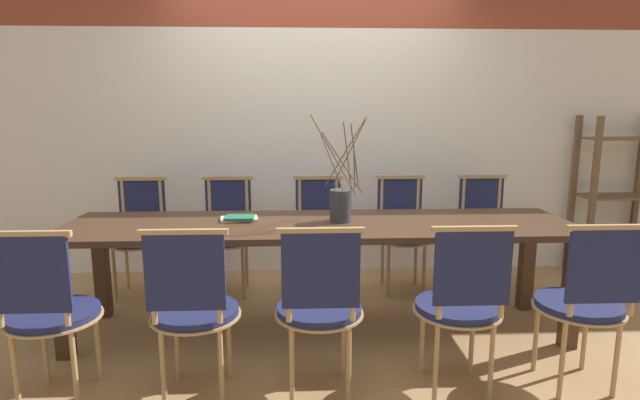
{
  "coord_description": "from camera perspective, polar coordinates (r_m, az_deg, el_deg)",
  "views": [
    {
      "loc": [
        -0.14,
        -3.16,
        1.48
      ],
      "look_at": [
        0.0,
        0.0,
        0.9
      ],
      "focal_mm": 28.0,
      "sensor_mm": 36.0,
      "label": 1
    }
  ],
  "objects": [
    {
      "name": "chair_far_left",
      "position": [
        4.09,
        -10.6,
        -3.49
      ],
      "size": [
        0.46,
        0.46,
        0.93
      ],
      "rotation": [
        0.0,
        0.0,
        3.14
      ],
      "color": "#1E234C",
      "rests_on": "ground_plane"
    },
    {
      "name": "chair_near_right",
      "position": [
        2.71,
        15.8,
        -11.02
      ],
      "size": [
        0.46,
        0.46,
        0.93
      ],
      "color": "#1E234C",
      "rests_on": "ground_plane"
    },
    {
      "name": "vase_centerpiece",
      "position": [
        3.26,
        2.38,
        -0.37
      ],
      "size": [
        0.38,
        0.38,
        0.7
      ],
      "color": "#33383D",
      "rests_on": "dining_table"
    },
    {
      "name": "chair_near_left",
      "position": [
        2.63,
        -14.29,
        -11.6
      ],
      "size": [
        0.46,
        0.46,
        0.93
      ],
      "color": "#1E234C",
      "rests_on": "ground_plane"
    },
    {
      "name": "chair_near_leftend",
      "position": [
        2.86,
        -28.62,
        -10.78
      ],
      "size": [
        0.46,
        0.46,
        0.93
      ],
      "color": "#1E234C",
      "rests_on": "ground_plane"
    },
    {
      "name": "chair_far_right",
      "position": [
        4.14,
        9.39,
        -3.29
      ],
      "size": [
        0.46,
        0.46,
        0.93
      ],
      "rotation": [
        0.0,
        0.0,
        3.14
      ],
      "color": "#1E234C",
      "rests_on": "ground_plane"
    },
    {
      "name": "dining_table",
      "position": [
        3.26,
        0.0,
        -4.06
      ],
      "size": [
        3.29,
        0.82,
        0.75
      ],
      "color": "#422B1C",
      "rests_on": "ground_plane"
    },
    {
      "name": "chair_near_center",
      "position": [
        2.58,
        -0.06,
        -11.72
      ],
      "size": [
        0.46,
        0.46,
        0.93
      ],
      "color": "#1E234C",
      "rests_on": "ground_plane"
    },
    {
      "name": "chair_far_leftend",
      "position": [
        4.24,
        -20.02,
        -3.44
      ],
      "size": [
        0.46,
        0.46,
        0.93
      ],
      "rotation": [
        0.0,
        0.0,
        3.14
      ],
      "color": "#1E234C",
      "rests_on": "ground_plane"
    },
    {
      "name": "wall_rear",
      "position": [
        4.48,
        -0.78,
        12.0
      ],
      "size": [
        12.0,
        0.06,
        3.2
      ],
      "color": "white",
      "rests_on": "ground_plane"
    },
    {
      "name": "shelving_rack",
      "position": [
        5.14,
        30.69,
        0.31
      ],
      "size": [
        0.65,
        0.36,
        1.42
      ],
      "color": "brown",
      "rests_on": "ground_plane"
    },
    {
      "name": "book_stack",
      "position": [
        3.35,
        -9.2,
        -2.07
      ],
      "size": [
        0.26,
        0.19,
        0.03
      ],
      "color": "beige",
      "rests_on": "dining_table"
    },
    {
      "name": "chair_far_center",
      "position": [
        4.05,
        -0.14,
        -3.43
      ],
      "size": [
        0.46,
        0.46,
        0.93
      ],
      "rotation": [
        0.0,
        0.0,
        3.14
      ],
      "color": "#1E234C",
      "rests_on": "ground_plane"
    },
    {
      "name": "chair_far_rightend",
      "position": [
        4.33,
        18.39,
        -3.06
      ],
      "size": [
        0.46,
        0.46,
        0.93
      ],
      "rotation": [
        0.0,
        0.0,
        3.14
      ],
      "color": "#1E234C",
      "rests_on": "ground_plane"
    },
    {
      "name": "chair_near_rightend",
      "position": [
        2.97,
        28.01,
        -9.92
      ],
      "size": [
        0.46,
        0.46,
        0.93
      ],
      "color": "#1E234C",
      "rests_on": "ground_plane"
    },
    {
      "name": "ground_plane",
      "position": [
        3.49,
        0.0,
        -14.63
      ],
      "size": [
        16.0,
        16.0,
        0.0
      ],
      "primitive_type": "plane",
      "color": "#A87F51"
    }
  ]
}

